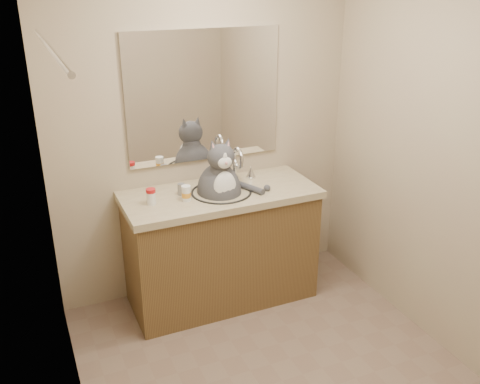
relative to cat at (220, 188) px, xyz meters
name	(u,v)px	position (x,y,z in m)	size (l,w,h in m)	color
room	(290,195)	(0.01, -0.95, 0.32)	(2.22, 2.52, 2.42)	#7D6757
vanity	(221,244)	(0.01, 0.02, -0.44)	(1.34, 0.59, 1.12)	brown
mirror	(204,97)	(0.01, 0.29, 0.57)	(1.10, 0.02, 0.90)	white
shower_curtain	(78,256)	(-1.04, -0.85, 0.15)	(0.02, 1.30, 1.93)	beige
cat	(220,188)	(0.00, 0.00, 0.00)	(0.43, 0.35, 0.60)	#434348
pill_bottle_redcap	(151,196)	(-0.48, 0.00, 0.02)	(0.07, 0.07, 0.11)	white
pill_bottle_orange	(186,194)	(-0.25, -0.04, 0.02)	(0.08, 0.08, 0.10)	white
grey_canister	(181,189)	(-0.25, 0.07, 0.01)	(0.06, 0.06, 0.08)	gray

